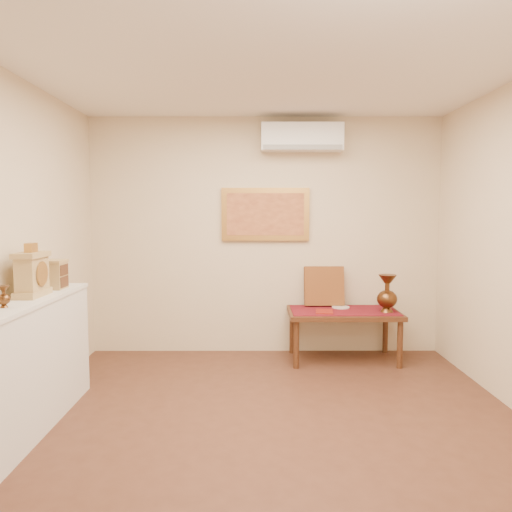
{
  "coord_description": "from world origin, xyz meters",
  "views": [
    {
      "loc": [
        -0.13,
        -3.49,
        1.62
      ],
      "look_at": [
        -0.11,
        1.15,
        1.22
      ],
      "focal_mm": 35.0,
      "sensor_mm": 36.0,
      "label": 1
    }
  ],
  "objects_px": {
    "mantel_clock": "(32,274)",
    "low_table": "(344,317)",
    "brass_urn_tall": "(387,289)",
    "display_ledge": "(17,371)",
    "wooden_chest": "(55,274)"
  },
  "relations": [
    {
      "from": "display_ledge",
      "to": "mantel_clock",
      "type": "bearing_deg",
      "value": 89.38
    },
    {
      "from": "display_ledge",
      "to": "low_table",
      "type": "distance_m",
      "value": 3.27
    },
    {
      "from": "display_ledge",
      "to": "wooden_chest",
      "type": "height_order",
      "value": "wooden_chest"
    },
    {
      "from": "brass_urn_tall",
      "to": "mantel_clock",
      "type": "distance_m",
      "value": 3.47
    },
    {
      "from": "mantel_clock",
      "to": "wooden_chest",
      "type": "height_order",
      "value": "mantel_clock"
    },
    {
      "from": "brass_urn_tall",
      "to": "mantel_clock",
      "type": "xyz_separation_m",
      "value": [
        -3.12,
        -1.49,
        0.35
      ]
    },
    {
      "from": "brass_urn_tall",
      "to": "mantel_clock",
      "type": "bearing_deg",
      "value": -154.44
    },
    {
      "from": "brass_urn_tall",
      "to": "low_table",
      "type": "distance_m",
      "value": 0.56
    },
    {
      "from": "display_ledge",
      "to": "brass_urn_tall",
      "type": "bearing_deg",
      "value": 29.74
    },
    {
      "from": "brass_urn_tall",
      "to": "display_ledge",
      "type": "height_order",
      "value": "brass_urn_tall"
    },
    {
      "from": "brass_urn_tall",
      "to": "mantel_clock",
      "type": "relative_size",
      "value": 1.19
    },
    {
      "from": "brass_urn_tall",
      "to": "mantel_clock",
      "type": "height_order",
      "value": "mantel_clock"
    },
    {
      "from": "mantel_clock",
      "to": "low_table",
      "type": "height_order",
      "value": "mantel_clock"
    },
    {
      "from": "display_ledge",
      "to": "wooden_chest",
      "type": "distance_m",
      "value": 0.91
    },
    {
      "from": "brass_urn_tall",
      "to": "display_ledge",
      "type": "distance_m",
      "value": 3.61
    }
  ]
}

